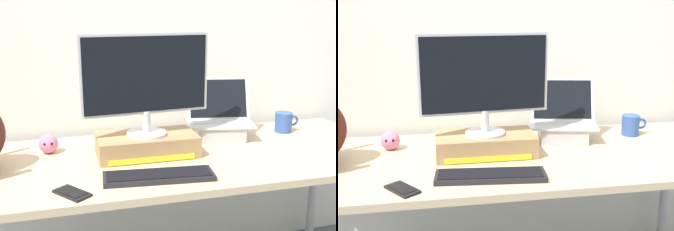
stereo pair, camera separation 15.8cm
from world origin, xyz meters
TOP-DOWN VIEW (x-y plane):
  - back_wall at (0.00, 0.49)m, footprint 7.00×0.10m
  - desk at (0.00, 0.00)m, footprint 2.08×0.77m
  - toner_box_yellow at (-0.09, 0.04)m, footprint 0.43×0.23m
  - desktop_monitor at (-0.09, 0.04)m, footprint 0.56×0.17m
  - open_laptop at (0.31, 0.19)m, footprint 0.35×0.28m
  - external_keyboard at (-0.10, -0.24)m, footprint 0.43×0.16m
  - coffee_mug at (0.67, 0.20)m, footprint 0.13×0.09m
  - cell_phone at (-0.42, -0.29)m, footprint 0.13×0.15m
  - plush_toy at (-0.50, 0.17)m, footprint 0.08×0.08m

SIDE VIEW (x-z plane):
  - desk at x=0.00m, z-range 0.31..1.05m
  - cell_phone at x=-0.42m, z-range 0.74..0.75m
  - external_keyboard at x=-0.10m, z-range 0.74..0.77m
  - plush_toy at x=-0.50m, z-range 0.74..0.83m
  - toner_box_yellow at x=-0.09m, z-range 0.74..0.83m
  - coffee_mug at x=0.67m, z-range 0.74..0.85m
  - open_laptop at x=0.31m, z-range 0.66..0.95m
  - desktop_monitor at x=-0.09m, z-range 0.85..1.29m
  - back_wall at x=0.00m, z-range 0.00..2.60m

